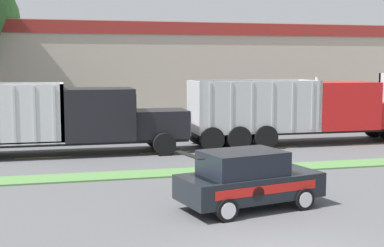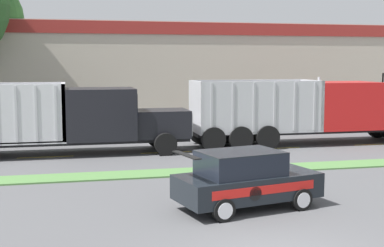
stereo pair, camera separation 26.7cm
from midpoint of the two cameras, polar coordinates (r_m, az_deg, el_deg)
name	(u,v)px [view 1 (the left image)]	position (r m, az deg, el deg)	size (l,w,h in m)	color
grass_verge	(187,172)	(20.20, -0.90, -5.20)	(120.00, 1.38, 0.06)	#517F42
centre_line_3	(44,157)	(24.35, -15.83, -3.49)	(2.40, 0.14, 0.01)	yellow
centre_line_4	(165,152)	(24.73, -3.21, -3.10)	(2.40, 0.14, 0.01)	yellow
centre_line_5	(274,148)	(26.24, 8.47, -2.60)	(2.40, 0.14, 0.01)	yellow
centre_line_6	(373,144)	(28.70, 18.52, -2.08)	(2.40, 0.14, 0.01)	yellow
dump_truck_lead	(82,120)	(24.54, -11.92, 0.37)	(11.26, 2.72, 3.23)	black
dump_truck_trail	(323,111)	(28.18, 13.54, 1.26)	(11.95, 2.83, 3.43)	black
rally_car	(247,179)	(15.30, 5.44, -5.92)	(4.34, 2.64, 1.70)	black
store_building_backdrop	(136,72)	(40.97, -6.16, 5.48)	(39.52, 12.10, 6.80)	#BCB29E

